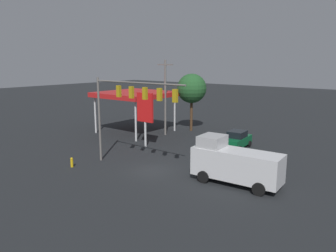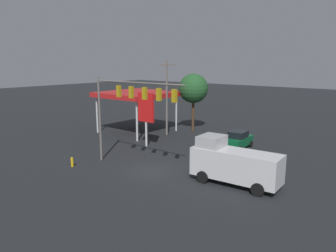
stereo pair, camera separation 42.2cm
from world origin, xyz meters
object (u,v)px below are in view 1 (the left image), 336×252
(traffic_signal_assembly, at_px, (130,99))
(utility_pole, at_px, (165,96))
(sedan_waiting, at_px, (237,140))
(price_sign, at_px, (145,110))
(delivery_truck, at_px, (234,163))
(street_tree, at_px, (192,89))
(fire_hydrant, at_px, (72,162))

(traffic_signal_assembly, distance_m, utility_pole, 13.87)
(traffic_signal_assembly, xyz_separation_m, sedan_waiting, (-4.02, -12.09, -5.18))
(utility_pole, xyz_separation_m, price_sign, (-2.14, 6.11, -0.85))
(sedan_waiting, xyz_separation_m, delivery_truck, (-4.68, 9.76, 0.74))
(price_sign, xyz_separation_m, delivery_truck, (-12.76, 3.91, -2.49))
(sedan_waiting, xyz_separation_m, street_tree, (9.12, -4.49, 4.77))
(price_sign, bearing_deg, fire_hydrant, 87.11)
(traffic_signal_assembly, relative_size, street_tree, 1.29)
(traffic_signal_assembly, relative_size, fire_hydrant, 11.32)
(traffic_signal_assembly, bearing_deg, delivery_truck, -164.96)
(sedan_waiting, height_order, street_tree, street_tree)
(street_tree, bearing_deg, price_sign, 95.68)
(utility_pole, relative_size, fire_hydrant, 10.79)
(sedan_waiting, bearing_deg, delivery_truck, 21.17)
(sedan_waiting, relative_size, fire_hydrant, 5.14)
(sedan_waiting, relative_size, delivery_truck, 0.65)
(utility_pole, height_order, price_sign, utility_pole)
(traffic_signal_assembly, xyz_separation_m, street_tree, (5.09, -16.58, -0.41))
(sedan_waiting, bearing_deg, fire_hydrant, -33.97)
(sedan_waiting, distance_m, delivery_truck, 10.84)
(street_tree, distance_m, fire_hydrant, 20.29)
(sedan_waiting, bearing_deg, utility_pole, -95.90)
(price_sign, bearing_deg, sedan_waiting, -144.13)
(delivery_truck, bearing_deg, street_tree, -49.73)
(traffic_signal_assembly, bearing_deg, sedan_waiting, -108.39)
(sedan_waiting, bearing_deg, traffic_signal_assembly, -22.82)
(sedan_waiting, relative_size, street_tree, 0.59)
(delivery_truck, xyz_separation_m, street_tree, (13.79, -14.25, 4.03))
(price_sign, xyz_separation_m, fire_hydrant, (0.47, 9.25, -3.74))
(utility_pole, height_order, sedan_waiting, utility_pole)
(sedan_waiting, height_order, fire_hydrant, sedan_waiting)
(delivery_truck, bearing_deg, price_sign, -20.82)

